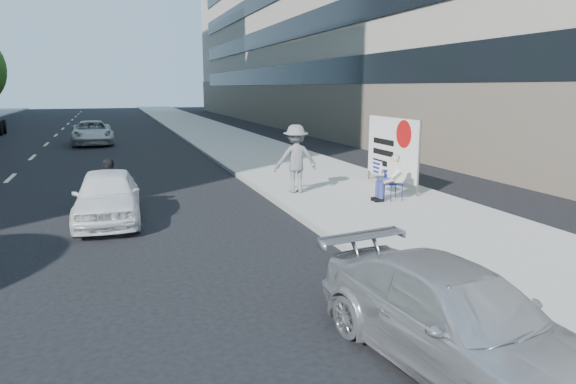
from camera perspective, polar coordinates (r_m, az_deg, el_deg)
name	(u,v)px	position (r m, az deg, el deg)	size (l,w,h in m)	color
ground	(320,303)	(8.16, 3.58, -12.19)	(160.00, 160.00, 0.00)	black
near_sidewalk	(246,147)	(27.94, -4.65, 4.96)	(5.00, 120.00, 0.15)	gray
near_building	(364,1)	(44.19, 8.47, 20.22)	(14.00, 70.00, 20.00)	#A2988B
seated_protester	(390,175)	(14.65, 11.26, 1.88)	(0.83, 1.12, 1.31)	navy
jogger	(296,159)	(15.42, 0.86, 3.70)	(1.32, 0.76, 2.04)	slate
protest_banner	(392,148)	(16.55, 11.48, 4.82)	(0.08, 3.06, 2.20)	#4C4C4C
parked_sedan	(457,320)	(6.52, 18.22, -13.35)	(1.69, 4.15, 1.20)	#A7AAAE
white_sedan_near	(107,196)	(13.46, -19.43, -0.40)	(1.53, 3.80, 1.29)	white
white_sedan_far	(92,133)	(32.15, -20.95, 6.19)	(2.26, 4.89, 1.36)	#BBBBBB
motorcycle	(112,188)	(14.58, -19.01, 0.47)	(0.76, 2.05, 1.42)	black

